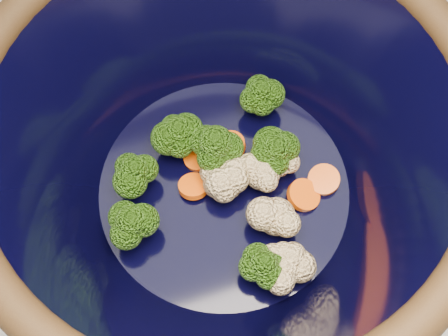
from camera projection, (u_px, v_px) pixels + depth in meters
The scene contains 2 objects.
mixing_bowl at pixel (224, 159), 0.50m from camera, with size 0.40×0.40×0.18m.
vegetable_pile at pixel (226, 178), 0.53m from camera, with size 0.21×0.19×0.06m.
Camera 1 is at (-0.05, -0.13, 1.45)m, focal length 50.00 mm.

